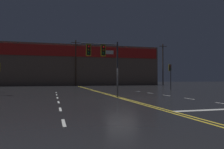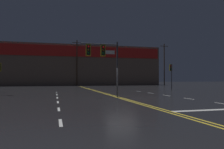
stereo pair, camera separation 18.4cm
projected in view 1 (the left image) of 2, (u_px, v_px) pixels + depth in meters
ground_plane at (122, 98)px, 17.77m from camera, size 200.00×200.00×0.00m
road_markings at (140, 100)px, 16.62m from camera, size 15.03×60.00×0.01m
traffic_signal_median at (102, 55)px, 18.58m from camera, size 3.22×0.36×4.80m
traffic_signal_corner_northeast at (170, 71)px, 31.97m from camera, size 0.42×0.36×3.74m
building_backdrop at (75, 66)px, 56.18m from camera, size 41.91×10.23×9.85m
utility_pole_row at (80, 63)px, 51.46m from camera, size 47.34×0.26×10.80m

